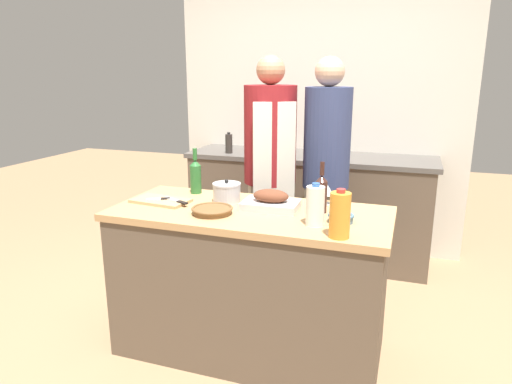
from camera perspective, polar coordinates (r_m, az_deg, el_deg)
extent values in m
plane|color=#9E7A56|center=(2.93, -0.70, -18.82)|extent=(12.00, 12.00, 0.00)
cube|color=brown|center=(2.73, -0.73, -11.50)|extent=(1.51, 0.67, 0.83)
cube|color=tan|center=(2.57, -0.76, -2.72)|extent=(1.56, 0.70, 0.04)
cube|color=brown|center=(4.11, 6.53, -2.05)|extent=(2.07, 0.58, 0.89)
cube|color=#56514C|center=(4.00, 6.72, 4.36)|extent=(2.13, 0.60, 0.04)
cube|color=silver|center=(4.29, 7.89, 9.91)|extent=(2.63, 0.10, 2.55)
cube|color=#BCBCC1|center=(2.58, 1.86, -1.64)|extent=(0.32, 0.22, 0.04)
ellipsoid|color=brown|center=(2.57, 1.87, -0.50)|extent=(0.21, 0.13, 0.08)
cylinder|color=brown|center=(2.50, -5.50, -2.39)|extent=(0.21, 0.21, 0.03)
torus|color=brown|center=(2.50, -5.51, -2.06)|extent=(0.23, 0.23, 0.01)
cube|color=tan|center=(2.77, -11.82, -1.07)|extent=(0.35, 0.22, 0.02)
cylinder|color=#B7B7BC|center=(2.72, -3.68, -0.19)|extent=(0.16, 0.16, 0.10)
cylinder|color=#B7B7BC|center=(2.70, -3.70, 0.98)|extent=(0.17, 0.17, 0.01)
sphere|color=black|center=(2.70, -3.70, 1.35)|extent=(0.02, 0.02, 0.02)
cylinder|color=slate|center=(2.39, 10.56, -3.32)|extent=(0.12, 0.12, 0.04)
torus|color=slate|center=(2.39, 10.58, -2.89)|extent=(0.13, 0.13, 0.02)
cylinder|color=orange|center=(2.15, 10.44, -2.88)|extent=(0.10, 0.10, 0.22)
cylinder|color=red|center=(2.12, 10.58, 0.14)|extent=(0.04, 0.04, 0.02)
cylinder|color=white|center=(2.30, 7.41, -1.76)|extent=(0.09, 0.09, 0.20)
cylinder|color=#3360B2|center=(2.27, 7.50, 0.89)|extent=(0.04, 0.04, 0.02)
cylinder|color=#28662D|center=(2.93, -7.54, 1.58)|extent=(0.07, 0.07, 0.18)
cone|color=#28662D|center=(2.91, -7.61, 3.64)|extent=(0.07, 0.07, 0.03)
cylinder|color=#28662D|center=(2.90, -7.65, 4.71)|extent=(0.03, 0.03, 0.08)
cylinder|color=#381E19|center=(2.52, 8.15, -0.62)|extent=(0.06, 0.06, 0.18)
cone|color=#381E19|center=(2.50, 8.23, 1.71)|extent=(0.06, 0.06, 0.03)
cylinder|color=#381E19|center=(2.48, 8.28, 2.92)|extent=(0.02, 0.02, 0.07)
cylinder|color=silver|center=(2.71, 8.76, -1.44)|extent=(0.07, 0.07, 0.00)
cylinder|color=silver|center=(2.70, 8.78, -0.87)|extent=(0.01, 0.01, 0.05)
cone|color=silver|center=(2.69, 8.83, 0.35)|extent=(0.08, 0.08, 0.07)
cube|color=#B7B7BC|center=(2.75, -10.48, -0.91)|extent=(0.13, 0.08, 0.01)
cube|color=black|center=(2.67, -9.20, -1.31)|extent=(0.08, 0.06, 0.01)
cube|color=#B7B7BC|center=(2.77, -12.68, -0.88)|extent=(0.09, 0.07, 0.01)
cube|color=black|center=(2.77, -11.25, -0.82)|extent=(0.06, 0.05, 0.01)
cube|color=#B22323|center=(4.09, 0.98, 5.34)|extent=(0.18, 0.14, 0.05)
cylinder|color=#B7B7BC|center=(4.08, 0.68, 6.35)|extent=(0.13, 0.13, 0.09)
cube|color=#B22323|center=(4.05, 1.84, 6.73)|extent=(0.05, 0.08, 0.15)
cube|color=#B22323|center=(4.06, 0.99, 8.41)|extent=(0.17, 0.08, 0.08)
cylinder|color=#332D28|center=(4.05, -3.41, 6.04)|extent=(0.06, 0.06, 0.17)
cylinder|color=black|center=(4.03, -3.43, 7.34)|extent=(0.03, 0.03, 0.02)
cylinder|color=#B28E2D|center=(4.05, 3.18, 6.10)|extent=(0.05, 0.05, 0.17)
cylinder|color=black|center=(4.04, 3.20, 7.43)|extent=(0.02, 0.02, 0.02)
cube|color=beige|center=(3.49, 1.69, -5.45)|extent=(0.36, 0.32, 0.84)
cylinder|color=maroon|center=(3.31, 1.79, 7.16)|extent=(0.38, 0.38, 0.70)
sphere|color=tan|center=(3.28, 1.85, 15.00)|extent=(0.20, 0.20, 0.20)
cube|color=silver|center=(3.17, 2.27, 3.16)|extent=(0.27, 0.14, 0.89)
cube|color=beige|center=(3.41, 8.39, -6.14)|extent=(0.26, 0.18, 0.83)
cylinder|color=navy|center=(3.22, 8.90, 6.67)|extent=(0.33, 0.33, 0.69)
sphere|color=#DBAD89|center=(3.19, 9.22, 14.66)|extent=(0.20, 0.20, 0.20)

